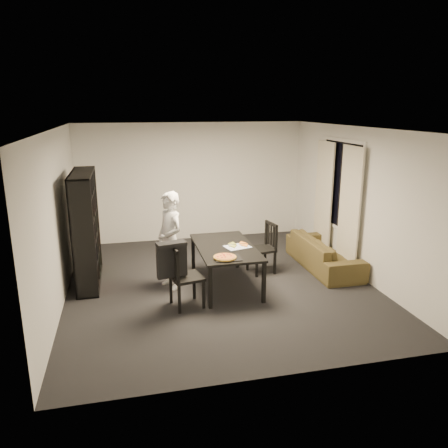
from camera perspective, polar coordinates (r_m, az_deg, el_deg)
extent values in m
cube|color=black|center=(7.54, -0.63, -7.75)|extent=(5.00, 5.50, 0.01)
cube|color=white|center=(6.95, -0.69, 12.39)|extent=(5.00, 5.50, 0.01)
cube|color=silver|center=(9.79, -4.17, 5.50)|extent=(5.00, 0.01, 2.60)
cube|color=silver|center=(4.60, 6.83, -5.77)|extent=(5.00, 0.01, 2.60)
cube|color=silver|center=(7.05, -20.92, 0.72)|extent=(0.01, 5.50, 2.60)
cube|color=silver|center=(8.04, 17.03, 2.75)|extent=(0.01, 5.50, 2.60)
cube|color=black|center=(8.51, 15.04, 4.93)|extent=(0.02, 1.40, 1.60)
cube|color=white|center=(8.51, 15.01, 4.93)|extent=(0.03, 1.52, 1.72)
cube|color=beige|center=(8.09, 16.05, 1.81)|extent=(0.03, 0.70, 2.25)
cube|color=beige|center=(8.99, 12.87, 3.32)|extent=(0.03, 0.70, 2.25)
cube|color=black|center=(7.67, -17.58, -0.57)|extent=(0.35, 1.50, 1.90)
cube|color=black|center=(7.23, 0.18, -3.06)|extent=(0.93, 1.67, 0.04)
cube|color=black|center=(6.55, -1.80, -8.32)|extent=(0.06, 0.06, 0.66)
cube|color=black|center=(6.74, 5.22, -7.64)|extent=(0.06, 0.06, 0.66)
cube|color=black|center=(7.99, -4.05, -3.91)|extent=(0.06, 0.06, 0.66)
cube|color=black|center=(8.16, 1.76, -3.48)|extent=(0.06, 0.06, 0.66)
cube|color=black|center=(6.60, -4.90, -6.96)|extent=(0.53, 0.53, 0.04)
cube|color=black|center=(6.44, -6.64, -5.08)|extent=(0.14, 0.45, 0.48)
cube|color=black|center=(6.37, -6.70, -3.23)|extent=(0.12, 0.42, 0.05)
cube|color=black|center=(6.59, -2.68, -9.20)|extent=(0.04, 0.04, 0.44)
cube|color=black|center=(6.92, -3.92, -8.01)|extent=(0.04, 0.04, 0.44)
cube|color=black|center=(6.47, -5.86, -9.77)|extent=(0.04, 0.04, 0.44)
cube|color=black|center=(6.80, -6.96, -8.51)|extent=(0.04, 0.04, 0.44)
cube|color=black|center=(7.91, 4.89, -3.31)|extent=(0.49, 0.49, 0.04)
cube|color=black|center=(7.93, 6.16, -1.42)|extent=(0.11, 0.43, 0.46)
cube|color=black|center=(7.87, 6.21, 0.03)|extent=(0.10, 0.41, 0.05)
cube|color=black|center=(8.06, 3.09, -4.64)|extent=(0.04, 0.04, 0.42)
cube|color=black|center=(7.76, 4.29, -5.48)|extent=(0.04, 0.04, 0.42)
cube|color=black|center=(8.22, 5.38, -4.29)|extent=(0.04, 0.04, 0.42)
cube|color=black|center=(7.92, 6.65, -5.09)|extent=(0.04, 0.04, 0.42)
cube|color=black|center=(6.43, -6.83, -4.88)|extent=(0.46, 0.18, 0.48)
cube|color=black|center=(6.34, -6.91, -2.62)|extent=(0.46, 0.27, 0.05)
imported|color=silver|center=(7.19, -7.06, -2.16)|extent=(0.59, 0.70, 1.62)
cube|color=black|center=(6.66, 0.50, -4.46)|extent=(0.42, 0.35, 0.01)
cylinder|color=#AD8432|center=(6.63, 0.12, -4.37)|extent=(0.35, 0.35, 0.02)
cylinder|color=orange|center=(6.63, 0.12, -4.25)|extent=(0.31, 0.31, 0.01)
cube|color=white|center=(7.18, 1.76, -2.99)|extent=(0.46, 0.39, 0.01)
imported|color=#45421B|center=(8.39, 12.91, -3.68)|extent=(0.76, 1.94, 0.57)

